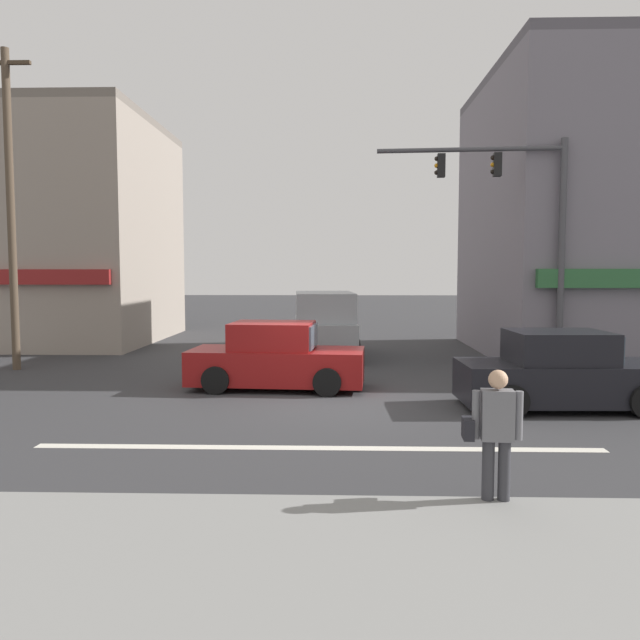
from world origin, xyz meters
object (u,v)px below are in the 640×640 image
at_px(traffic_light_mast, 524,218).
at_px(pedestrian_foreground_with_bag, 495,432).
at_px(sedan_parked_curbside, 561,374).
at_px(sedan_approaching_near, 276,359).
at_px(utility_pole_near_left, 11,206).
at_px(van_crossing_leftbound, 324,326).
at_px(utility_pole_far_right, 552,241).

relative_size(traffic_light_mast, pedestrian_foreground_with_bag, 3.71).
relative_size(sedan_parked_curbside, pedestrian_foreground_with_bag, 2.48).
distance_m(sedan_approaching_near, sedan_parked_curbside, 6.33).
distance_m(utility_pole_near_left, sedan_parked_curbside, 14.95).
xyz_separation_m(traffic_light_mast, van_crossing_leftbound, (-5.29, 3.65, -3.17)).
bearing_deg(pedestrian_foreground_with_bag, utility_pole_near_left, 136.83).
height_order(traffic_light_mast, sedan_approaching_near, traffic_light_mast).
height_order(sedan_approaching_near, sedan_parked_curbside, same).
bearing_deg(utility_pole_near_left, pedestrian_foreground_with_bag, -43.17).
xyz_separation_m(utility_pole_far_right, sedan_parked_curbside, (-2.34, -7.73, -3.05)).
height_order(utility_pole_far_right, van_crossing_leftbound, utility_pole_far_right).
relative_size(utility_pole_far_right, sedan_approaching_near, 1.72).
relative_size(traffic_light_mast, sedan_approaching_near, 1.47).
relative_size(utility_pole_far_right, sedan_parked_curbside, 1.74).
height_order(utility_pole_near_left, sedan_parked_curbside, utility_pole_near_left).
distance_m(sedan_approaching_near, van_crossing_leftbound, 5.63).
xyz_separation_m(utility_pole_near_left, utility_pole_far_right, (16.01, 3.07, -0.83)).
bearing_deg(van_crossing_leftbound, utility_pole_near_left, -161.60).
xyz_separation_m(utility_pole_far_right, van_crossing_leftbound, (-7.33, -0.19, -2.75)).
height_order(utility_pole_far_right, traffic_light_mast, utility_pole_far_right).
bearing_deg(utility_pole_far_right, sedan_parked_curbside, -106.85).
bearing_deg(utility_pole_near_left, sedan_parked_curbside, -18.81).
xyz_separation_m(traffic_light_mast, sedan_parked_curbside, (-0.30, -3.89, -3.46)).
xyz_separation_m(utility_pole_far_right, sedan_approaching_near, (-8.34, -5.71, -3.05)).
height_order(traffic_light_mast, van_crossing_leftbound, traffic_light_mast).
distance_m(utility_pole_near_left, sedan_approaching_near, 8.99).
distance_m(utility_pole_far_right, sedan_parked_curbside, 8.63).
bearing_deg(sedan_parked_curbside, van_crossing_leftbound, 123.47).
xyz_separation_m(utility_pole_near_left, sedan_parked_curbside, (13.67, -4.65, -3.88)).
distance_m(traffic_light_mast, van_crossing_leftbound, 7.17).
height_order(sedan_approaching_near, van_crossing_leftbound, van_crossing_leftbound).
relative_size(utility_pole_far_right, traffic_light_mast, 1.17).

